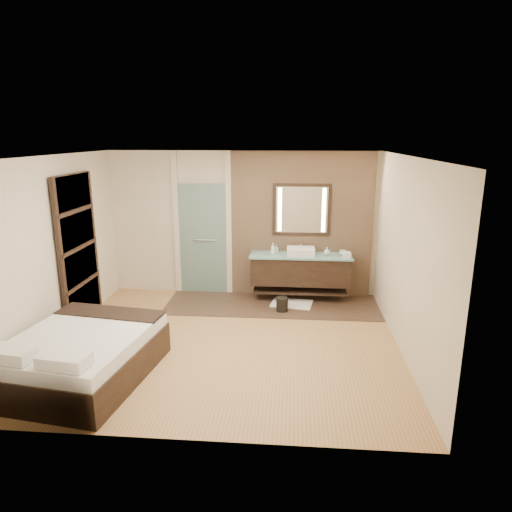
# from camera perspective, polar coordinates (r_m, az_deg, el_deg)

# --- Properties ---
(floor) EXTENTS (5.00, 5.00, 0.00)m
(floor) POSITION_cam_1_polar(r_m,az_deg,el_deg) (6.89, -3.73, -10.71)
(floor) COLOR #A17743
(floor) RESTS_ON ground
(tile_strip) EXTENTS (3.80, 1.30, 0.01)m
(tile_strip) POSITION_cam_1_polar(r_m,az_deg,el_deg) (8.29, 2.01, -6.07)
(tile_strip) COLOR #3A2720
(tile_strip) RESTS_ON floor
(stone_wall) EXTENTS (2.60, 0.08, 2.70)m
(stone_wall) POSITION_cam_1_polar(r_m,az_deg,el_deg) (8.50, 5.67, 3.83)
(stone_wall) COLOR tan
(stone_wall) RESTS_ON floor
(vanity) EXTENTS (1.85, 0.55, 0.88)m
(vanity) POSITION_cam_1_polar(r_m,az_deg,el_deg) (8.40, 5.56, -1.71)
(vanity) COLOR black
(vanity) RESTS_ON stone_wall
(mirror_unit) EXTENTS (1.06, 0.04, 0.96)m
(mirror_unit) POSITION_cam_1_polar(r_m,az_deg,el_deg) (8.40, 5.73, 5.77)
(mirror_unit) COLOR black
(mirror_unit) RESTS_ON stone_wall
(frosted_door) EXTENTS (1.10, 0.12, 2.70)m
(frosted_door) POSITION_cam_1_polar(r_m,az_deg,el_deg) (8.71, -6.64, 2.67)
(frosted_door) COLOR #A0CBC2
(frosted_door) RESTS_ON floor
(shoji_partition) EXTENTS (0.06, 1.20, 2.40)m
(shoji_partition) POSITION_cam_1_polar(r_m,az_deg,el_deg) (7.74, -21.28, 0.70)
(shoji_partition) COLOR black
(shoji_partition) RESTS_ON floor
(bed) EXTENTS (1.79, 2.11, 0.74)m
(bed) POSITION_cam_1_polar(r_m,az_deg,el_deg) (6.22, -20.97, -11.56)
(bed) COLOR black
(bed) RESTS_ON floor
(bath_mat) EXTENTS (0.79, 0.61, 0.02)m
(bath_mat) POSITION_cam_1_polar(r_m,az_deg,el_deg) (8.32, 4.47, -5.94)
(bath_mat) COLOR white
(bath_mat) RESTS_ON floor
(waste_bin) EXTENTS (0.26, 0.26, 0.25)m
(waste_bin) POSITION_cam_1_polar(r_m,az_deg,el_deg) (7.96, 3.27, -6.07)
(waste_bin) COLOR black
(waste_bin) RESTS_ON floor
(tissue_box) EXTENTS (0.14, 0.14, 0.10)m
(tissue_box) POSITION_cam_1_polar(r_m,az_deg,el_deg) (8.24, 11.30, 0.15)
(tissue_box) COLOR white
(tissue_box) RESTS_ON vanity
(soap_bottle_a) EXTENTS (0.08, 0.08, 0.20)m
(soap_bottle_a) POSITION_cam_1_polar(r_m,az_deg,el_deg) (8.32, 2.12, 0.93)
(soap_bottle_a) COLOR white
(soap_bottle_a) RESTS_ON vanity
(soap_bottle_b) EXTENTS (0.09, 0.09, 0.15)m
(soap_bottle_b) POSITION_cam_1_polar(r_m,az_deg,el_deg) (8.40, 2.55, 0.90)
(soap_bottle_b) COLOR #B2B2B2
(soap_bottle_b) RESTS_ON vanity
(soap_bottle_c) EXTENTS (0.15, 0.15, 0.15)m
(soap_bottle_c) POSITION_cam_1_polar(r_m,az_deg,el_deg) (8.33, 8.86, 0.59)
(soap_bottle_c) COLOR #A4CECC
(soap_bottle_c) RESTS_ON vanity
(cup) EXTENTS (0.13, 0.13, 0.09)m
(cup) POSITION_cam_1_polar(r_m,az_deg,el_deg) (8.40, 10.77, 0.42)
(cup) COLOR silver
(cup) RESTS_ON vanity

